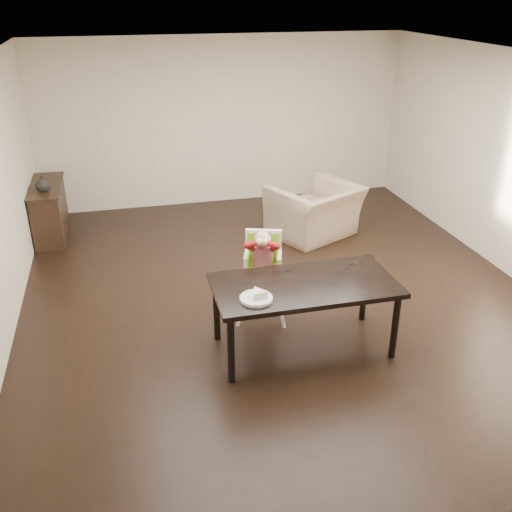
{
  "coord_description": "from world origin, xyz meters",
  "views": [
    {
      "loc": [
        -1.72,
        -5.69,
        3.38
      ],
      "look_at": [
        -0.42,
        -0.42,
        0.79
      ],
      "focal_mm": 40.0,
      "sensor_mm": 36.0,
      "label": 1
    }
  ],
  "objects": [
    {
      "name": "vase",
      "position": [
        -2.78,
        2.32,
        0.89
      ],
      "size": [
        0.23,
        0.24,
        0.2
      ],
      "primitive_type": "imported",
      "rotation": [
        0.0,
        0.0,
        0.18
      ],
      "color": "#99999E",
      "rests_on": "sideboard"
    },
    {
      "name": "armchair",
      "position": [
        0.99,
        1.68,
        0.52
      ],
      "size": [
        1.4,
        1.21,
        1.03
      ],
      "primitive_type": "imported",
      "rotation": [
        0.0,
        0.0,
        3.59
      ],
      "color": "#A08466",
      "rests_on": "ground"
    },
    {
      "name": "dining_table",
      "position": [
        -0.08,
        -1.05,
        0.67
      ],
      "size": [
        1.8,
        0.9,
        0.75
      ],
      "color": "black",
      "rests_on": "ground"
    },
    {
      "name": "sideboard",
      "position": [
        -2.78,
        2.59,
        0.4
      ],
      "size": [
        0.44,
        1.26,
        0.79
      ],
      "color": "black",
      "rests_on": "ground"
    },
    {
      "name": "ground",
      "position": [
        0.0,
        0.0,
        0.0
      ],
      "size": [
        7.0,
        7.0,
        0.0
      ],
      "primitive_type": "plane",
      "color": "black",
      "rests_on": "ground"
    },
    {
      "name": "plate",
      "position": [
        -0.61,
        -1.25,
        0.78
      ],
      "size": [
        0.38,
        0.38,
        0.09
      ],
      "rotation": [
        0.0,
        0.0,
        -0.26
      ],
      "color": "white",
      "rests_on": "dining_table"
    },
    {
      "name": "high_chair",
      "position": [
        -0.31,
        -0.31,
        0.73
      ],
      "size": [
        0.54,
        0.54,
        1.03
      ],
      "rotation": [
        0.0,
        0.0,
        -0.31
      ],
      "color": "white",
      "rests_on": "ground"
    },
    {
      "name": "room_walls",
      "position": [
        0.0,
        0.0,
        1.86
      ],
      "size": [
        6.02,
        7.02,
        2.71
      ],
      "color": "beige",
      "rests_on": "ground"
    }
  ]
}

